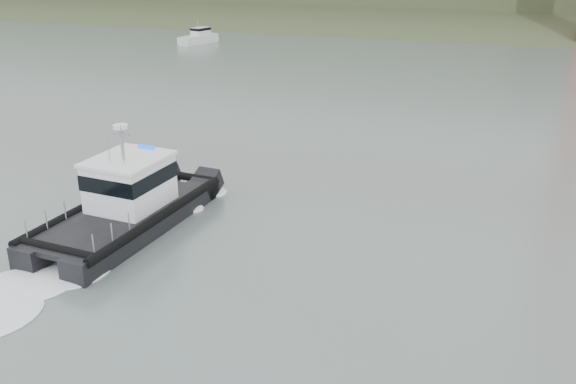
% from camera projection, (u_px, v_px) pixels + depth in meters
% --- Properties ---
extents(ground, '(400.00, 400.00, 0.00)m').
position_uv_depth(ground, '(183.00, 340.00, 21.59)').
color(ground, slate).
rests_on(ground, ground).
extents(patrol_boat, '(4.61, 10.81, 5.12)m').
position_uv_depth(patrol_boat, '(127.00, 202.00, 29.66)').
color(patrol_boat, black).
rests_on(patrol_boat, ground).
extents(motorboat, '(3.52, 6.02, 3.14)m').
position_uv_depth(motorboat, '(199.00, 37.00, 82.92)').
color(motorboat, silver).
rests_on(motorboat, ground).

